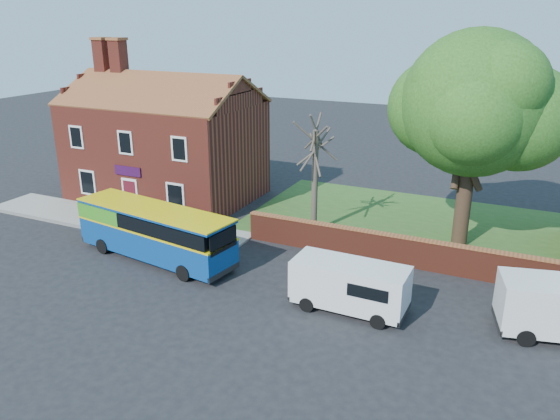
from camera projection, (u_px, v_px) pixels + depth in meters
The scene contains 10 objects.
ground at pixel (146, 282), 26.00m from camera, with size 120.00×120.00×0.00m, color black.
pavement at pixel (114, 220), 33.68m from camera, with size 18.00×3.50×0.12m, color gray.
kerb at pixel (93, 230), 32.18m from camera, with size 18.00×0.15×0.14m, color slate.
grass_strip at pixel (466, 232), 31.91m from camera, with size 26.00×12.00×0.04m, color #426B28.
shop_building at pixel (166, 148), 37.48m from camera, with size 12.30×8.13×10.50m.
boundary_wall at pixel (452, 259), 26.52m from camera, with size 22.00×0.38×1.60m.
bus at pixel (151, 229), 28.12m from camera, with size 9.38×3.65×2.79m.
van_near at pixel (350, 285), 23.14m from camera, with size 4.93×2.12×2.15m.
large_tree at pixel (477, 108), 27.83m from camera, with size 9.45×7.47×11.52m.
bare_tree at pixel (315, 176), 30.96m from camera, with size 2.47×2.95×6.60m.
Camera 1 is at (15.66, -18.47, 11.91)m, focal length 35.00 mm.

